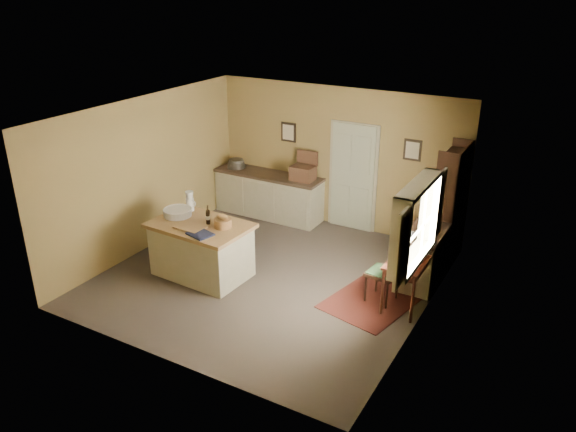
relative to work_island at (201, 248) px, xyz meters
name	(u,v)px	position (x,y,z in m)	size (l,w,h in m)	color
ground	(270,277)	(1.01, 0.47, -0.48)	(5.00, 5.00, 0.00)	#4E433B
wall_back	(337,158)	(1.01, 2.97, 0.87)	(5.00, 0.10, 2.70)	olive
wall_front	(159,267)	(1.01, -2.03, 0.87)	(5.00, 0.10, 2.70)	olive
wall_left	(146,174)	(-1.49, 0.47, 0.87)	(0.10, 5.00, 2.70)	olive
wall_right	(428,234)	(3.51, 0.47, 0.87)	(0.10, 5.00, 2.70)	olive
ceiling	(268,113)	(1.01, 0.47, 2.22)	(5.00, 5.00, 0.00)	silver
door	(353,176)	(1.36, 2.94, 0.57)	(0.97, 0.06, 2.11)	#B7BEA1
framed_prints	(347,141)	(1.21, 2.94, 1.24)	(2.82, 0.02, 0.38)	black
window	(419,224)	(3.43, 0.27, 1.07)	(0.25, 1.99, 1.12)	#BCB398
work_island	(201,248)	(0.00, 0.00, 0.00)	(1.63, 1.11, 1.20)	#BCB398
sideboard	(269,193)	(-0.33, 2.67, 0.00)	(2.26, 0.64, 1.18)	#BCB398
rug	(375,299)	(2.76, 0.67, -0.48)	(1.10, 1.60, 0.01)	#471911
writing_desk	(408,266)	(3.21, 0.71, 0.18)	(0.52, 0.86, 0.82)	#33170F
desk_chair	(382,273)	(2.85, 0.68, -0.02)	(0.43, 0.43, 0.92)	black
right_cabinet	(423,257)	(3.21, 1.49, -0.02)	(0.57, 1.02, 0.99)	#BCB398
shelving_unit	(452,205)	(3.36, 2.47, 0.54)	(0.35, 0.92, 2.05)	black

